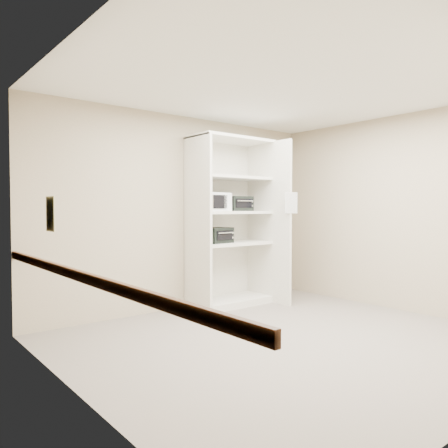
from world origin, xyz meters
TOP-DOWN VIEW (x-y plane):
  - floor at (0.00, 0.00)m, footprint 4.50×4.00m
  - ceiling at (0.00, 0.00)m, footprint 4.50×4.00m
  - wall_back at (0.00, 2.00)m, footprint 4.50×0.02m
  - wall_left at (-2.25, 0.00)m, footprint 0.02×4.00m
  - wall_right at (2.25, 0.00)m, footprint 0.02×4.00m
  - shelving_unit at (0.67, 1.70)m, footprint 1.24×0.92m
  - microwave at (0.28, 1.68)m, footprint 0.46×0.37m
  - toaster_oven_upper at (0.73, 1.67)m, footprint 0.38×0.29m
  - toaster_oven_lower at (0.37, 1.70)m, footprint 0.43×0.35m
  - paper_sign at (1.22, 1.07)m, footprint 0.23×0.02m
  - chair_rail at (-2.23, 0.00)m, footprint 0.04×3.98m
  - wall_poster at (-2.24, 0.68)m, footprint 0.01×0.22m

SIDE VIEW (x-z plane):
  - floor at x=0.00m, z-range -0.01..0.01m
  - chair_rail at x=-2.23m, z-range 0.86..0.94m
  - toaster_oven_lower at x=0.37m, z-range 0.92..1.14m
  - shelving_unit at x=0.67m, z-range -0.08..2.34m
  - wall_back at x=0.00m, z-range 0.00..2.70m
  - wall_left at x=-2.25m, z-range 0.00..2.70m
  - wall_right at x=2.25m, z-range 0.00..2.70m
  - wall_poster at x=-2.24m, z-range 1.21..1.51m
  - toaster_oven_upper at x=0.73m, z-range 1.37..1.58m
  - paper_sign at x=1.22m, z-range 1.34..1.63m
  - microwave at x=0.28m, z-range 1.37..1.63m
  - ceiling at x=0.00m, z-range 2.70..2.71m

